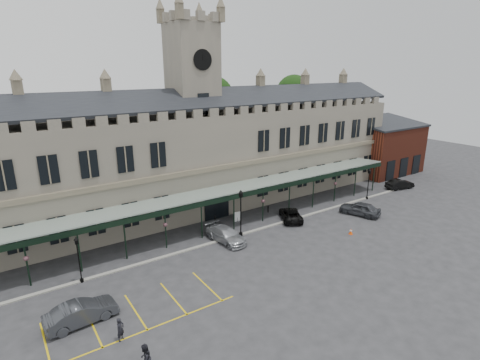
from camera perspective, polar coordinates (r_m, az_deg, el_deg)
ground at (r=36.68m, az=5.35°, el=-11.30°), size 140.00×140.00×0.00m
station_building at (r=46.96m, az=-6.78°, el=3.47°), size 60.00×10.36×17.30m
clock_tower at (r=45.96m, az=-7.12°, el=11.57°), size 5.60×5.60×24.80m
canopy at (r=41.15m, az=-1.14°, el=-4.30°), size 50.00×4.10×4.30m
brick_annex at (r=67.80m, az=21.08°, el=4.61°), size 12.40×8.36×9.23m
kerb at (r=40.57m, az=0.40°, el=-8.22°), size 60.00×0.40×0.12m
parking_markings at (r=29.80m, az=-15.30°, el=-19.26°), size 16.00×6.00×0.01m
tree_behind_mid at (r=57.68m, az=-4.05°, el=12.43°), size 6.00×6.00×16.00m
tree_behind_right at (r=67.10m, az=8.17°, el=12.93°), size 6.00×6.00×16.00m
lamp_post_left at (r=33.94m, az=-23.41°, el=-10.53°), size 0.39×0.39×4.14m
lamp_post_mid at (r=39.11m, az=0.12°, el=-4.43°), size 0.49×0.49×5.17m
lamp_post_right at (r=53.11m, az=19.00°, el=-0.17°), size 0.40×0.40×4.26m
traffic_cone at (r=42.24m, az=16.53°, el=-7.53°), size 0.41×0.41×0.65m
sign_board at (r=43.66m, az=-0.41°, el=-5.61°), size 0.68×0.14×1.16m
bollard_left at (r=43.18m, az=-3.82°, el=-6.05°), size 0.17×0.17×0.94m
bollard_right at (r=46.41m, az=4.31°, el=-4.47°), size 0.15×0.15×0.82m
car_left_b at (r=29.89m, az=-23.02°, el=-18.12°), size 4.98×2.07×1.60m
car_taxi at (r=38.84m, az=-2.16°, el=-8.33°), size 2.75×5.33×1.48m
car_van at (r=44.49m, az=7.72°, el=-5.21°), size 4.16×5.15×1.30m
car_right_a at (r=47.67m, az=17.79°, el=-4.16°), size 3.47×5.15×1.63m
car_right_b at (r=59.85m, az=23.17°, el=-0.57°), size 4.57×2.37×1.43m
person_a at (r=27.47m, az=-17.77°, el=-20.85°), size 0.73×0.66×1.67m
person_b at (r=24.86m, az=-14.29°, el=-24.88°), size 1.16×1.12×1.88m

